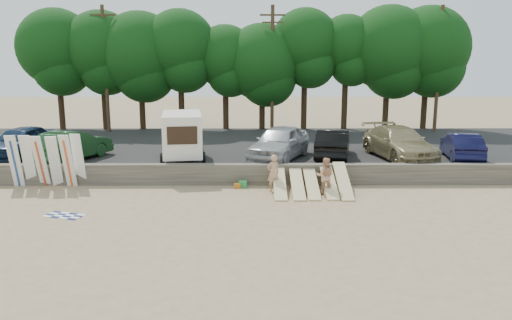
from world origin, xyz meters
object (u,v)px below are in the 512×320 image
Objects in this scene: car_1 at (71,145)px; car_3 at (333,144)px; car_4 at (399,143)px; beachgoer_a at (273,173)px; box_trailer at (182,134)px; beachgoer_b at (325,176)px; cooler at (243,184)px; car_0 at (21,142)px; car_2 at (279,143)px; car_5 at (462,146)px.

car_3 is (13.91, 0.59, -0.01)m from car_1.
car_4 is 8.13m from beachgoer_a.
box_trailer is at bearing 15.63° from car_3.
car_1 is 11.17m from beachgoer_a.
beachgoer_b is (2.30, -0.54, -0.01)m from beachgoer_a.
beachgoer_a is (10.52, -3.69, -0.65)m from car_1.
beachgoer_b is 3.96m from cooler.
car_1 reaches higher than car_3.
car_0 reaches higher than cooler.
car_1 is at bearing -9.04° from car_0.
box_trailer is 5.16m from car_2.
cooler is (-4.79, -3.61, -1.33)m from car_3.
car_1 is at bearing -45.79° from beachgoer_a.
car_5 is 11.42× the size of cooler.
beachgoer_a is at bearing -9.89° from car_0.
car_2 reaches higher than car_1.
box_trailer is 0.96× the size of car_5.
beachgoer_a is at bearing -176.00° from car_1.
car_0 is 17.02m from car_3.
car_0 is 12.97× the size of cooler.
box_trailer is 0.79× the size of car_2.
car_5 is (14.81, 0.07, -0.68)m from box_trailer.
car_1 is at bearing -5.67° from beachgoer_b.
car_3 reaches higher than car_5.
car_4 is 1.34× the size of car_5.
box_trailer is at bearing 172.13° from car_4.
box_trailer reaches higher than car_5.
cooler is at bearing -51.59° from box_trailer.
car_3 is 5.50m from beachgoer_a.
car_2 is 6.45m from car_4.
cooler is (-11.56, -3.15, -1.26)m from car_5.
car_3 is 2.82× the size of beachgoer_a.
car_1 is 2.85× the size of beachgoer_a.
car_2 is at bearing 172.10° from car_4.
car_1 reaches higher than car_5.
beachgoer_a reaches higher than beachgoer_b.
beachgoer_a is 1.70m from cooler.
car_2 is at bearing 18.29° from car_3.
car_1 is 12.73× the size of cooler.
box_trailer reaches higher than car_4.
car_2 is 4.92m from beachgoer_b.
car_0 reaches higher than car_5.
beachgoer_b is (6.95, -4.30, -1.26)m from box_trailer.
car_2 is 1.10× the size of car_3.
car_2 reaches higher than beachgoer_a.
box_trailer is 0.84× the size of car_0.
box_trailer is 8.27m from beachgoer_b.
beachgoer_b is at bearing -9.08° from car_0.
car_1 reaches higher than beachgoer_b.
car_3 is at bearing 168.61° from car_4.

